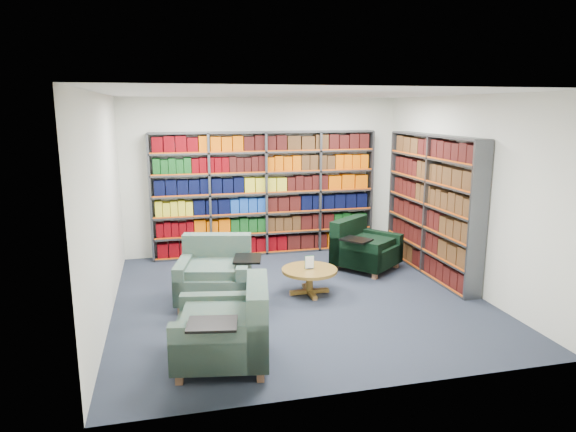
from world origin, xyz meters
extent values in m
cube|color=black|center=(0.00, 0.00, -0.01)|extent=(5.00, 5.00, 0.01)
cube|color=white|center=(0.00, 0.00, 2.80)|extent=(5.00, 5.00, 0.01)
cube|color=silver|center=(0.00, 2.50, 1.40)|extent=(5.00, 0.01, 2.80)
cube|color=silver|center=(0.00, -2.50, 1.40)|extent=(5.00, 0.01, 2.80)
cube|color=silver|center=(-2.50, 0.00, 1.40)|extent=(0.01, 5.00, 2.80)
cube|color=silver|center=(2.50, 0.00, 1.40)|extent=(0.01, 5.00, 2.80)
cube|color=#47494F|center=(0.00, 2.34, 1.10)|extent=(4.00, 0.28, 2.20)
cube|color=silver|center=(0.00, 2.47, 1.10)|extent=(4.00, 0.02, 2.20)
cube|color=#D84C0A|center=(0.00, 2.21, 1.10)|extent=(4.00, 0.01, 2.20)
cube|color=#530005|center=(0.00, 2.34, 0.18)|extent=(3.88, 0.21, 0.29)
cube|color=#530005|center=(0.00, 2.34, 0.54)|extent=(3.88, 0.21, 0.29)
cube|color=gold|center=(0.00, 2.34, 0.91)|extent=(3.88, 0.21, 0.29)
cube|color=black|center=(0.00, 2.34, 1.28)|extent=(3.88, 0.21, 0.29)
cube|color=#0B3C11|center=(0.00, 2.34, 1.64)|extent=(3.88, 0.21, 0.29)
cube|color=#530005|center=(0.00, 2.34, 2.01)|extent=(3.88, 0.21, 0.29)
cube|color=#47494F|center=(2.34, 0.60, 1.10)|extent=(0.28, 2.50, 2.20)
cube|color=silver|center=(2.47, 0.60, 1.10)|extent=(0.02, 2.50, 2.20)
cube|color=#D84C0A|center=(2.21, 0.60, 1.10)|extent=(0.02, 2.50, 2.20)
cube|color=#3F2611|center=(2.34, 0.60, 0.18)|extent=(0.21, 2.38, 0.29)
cube|color=black|center=(2.34, 0.60, 0.54)|extent=(0.21, 2.38, 0.29)
cube|color=black|center=(2.34, 0.60, 0.91)|extent=(0.21, 2.38, 0.29)
cube|color=black|center=(2.34, 0.60, 1.28)|extent=(0.21, 2.38, 0.29)
cube|color=black|center=(2.34, 0.60, 1.64)|extent=(0.21, 2.38, 0.29)
cube|color=#3F2611|center=(2.34, 0.60, 2.01)|extent=(0.21, 2.38, 0.29)
cube|color=#08303E|center=(-1.15, 0.09, 0.28)|extent=(1.15, 1.15, 0.34)
cube|color=#08303E|center=(-1.07, 0.46, 0.49)|extent=(0.98, 0.42, 0.77)
cube|color=#08303E|center=(-1.55, 0.18, 0.36)|extent=(0.36, 0.97, 0.51)
cube|color=#08303E|center=(-0.76, 0.00, 0.36)|extent=(0.36, 0.97, 0.51)
cube|color=black|center=(-0.72, -0.06, 0.64)|extent=(0.46, 0.54, 0.03)
cube|color=brown|center=(-1.63, -0.20, 0.05)|extent=(0.09, 0.09, 0.11)
cube|color=brown|center=(-0.86, -0.38, 0.05)|extent=(0.09, 0.09, 0.11)
cube|color=brown|center=(-1.45, 0.57, 0.05)|extent=(0.09, 0.09, 0.11)
cube|color=brown|center=(-0.68, 0.39, 0.05)|extent=(0.09, 0.09, 0.11)
cube|color=black|center=(1.43, 1.01, 0.26)|extent=(1.25, 1.25, 0.32)
cube|color=black|center=(1.21, 1.28, 0.46)|extent=(0.82, 0.71, 0.71)
cube|color=black|center=(1.13, 0.77, 0.34)|extent=(0.66, 0.78, 0.47)
cube|color=black|center=(1.72, 1.24, 0.34)|extent=(0.66, 0.78, 0.47)
cube|color=black|center=(1.13, 0.70, 0.59)|extent=(0.53, 0.55, 0.02)
cube|color=brown|center=(1.37, 0.49, 0.05)|extent=(0.10, 0.10, 0.10)
cube|color=brown|center=(1.94, 0.95, 0.05)|extent=(0.10, 0.10, 0.10)
cube|color=brown|center=(0.91, 1.06, 0.05)|extent=(0.10, 0.10, 0.10)
cube|color=brown|center=(1.49, 1.52, 0.05)|extent=(0.10, 0.10, 0.10)
cube|color=#08303E|center=(-1.25, -1.65, 0.28)|extent=(1.11, 1.11, 0.34)
cube|color=#08303E|center=(-0.88, -1.71, 0.49)|extent=(0.37, 0.98, 0.76)
cube|color=#08303E|center=(-1.18, -1.25, 0.36)|extent=(0.97, 0.31, 0.51)
cube|color=#08303E|center=(-1.32, -2.04, 0.36)|extent=(0.97, 0.31, 0.51)
cube|color=black|center=(-1.38, -2.09, 0.64)|extent=(0.52, 0.44, 0.03)
cube|color=brown|center=(-1.57, -1.19, 0.05)|extent=(0.09, 0.09, 0.11)
cube|color=brown|center=(-1.70, -1.96, 0.05)|extent=(0.09, 0.09, 0.11)
cube|color=brown|center=(-0.79, -1.33, 0.05)|extent=(0.09, 0.09, 0.11)
cube|color=brown|center=(-0.93, -2.10, 0.05)|extent=(0.09, 0.09, 0.11)
cylinder|color=#926222|center=(0.19, 0.10, 0.35)|extent=(0.79, 0.79, 0.04)
cylinder|color=#926222|center=(0.19, 0.10, 0.18)|extent=(0.11, 0.11, 0.32)
cube|color=#926222|center=(0.19, 0.10, 0.04)|extent=(0.57, 0.07, 0.05)
cube|color=#926222|center=(0.19, 0.10, 0.04)|extent=(0.07, 0.57, 0.05)
cube|color=black|center=(0.19, 0.10, 0.38)|extent=(0.09, 0.04, 0.01)
cube|color=white|center=(0.19, 0.10, 0.47)|extent=(0.12, 0.01, 0.18)
cube|color=#145926|center=(0.19, 0.11, 0.47)|extent=(0.14, 0.00, 0.19)
camera|label=1|loc=(-1.74, -6.61, 2.62)|focal=32.00mm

